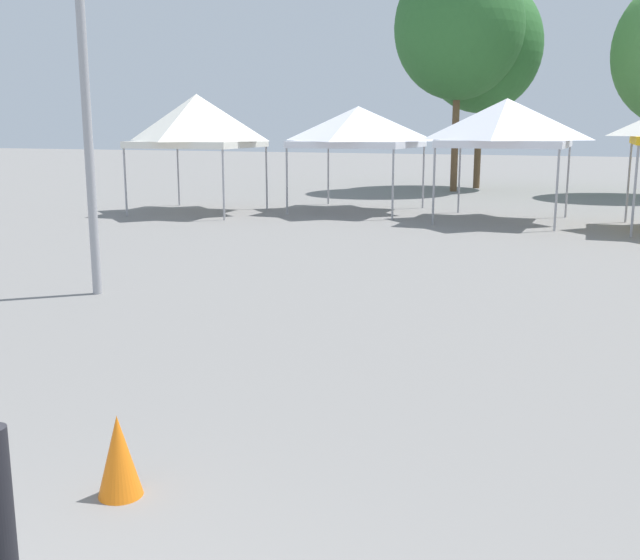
# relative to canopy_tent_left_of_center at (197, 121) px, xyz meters

# --- Properties ---
(canopy_tent_left_of_center) EXTENTS (3.56, 3.56, 3.55)m
(canopy_tent_left_of_center) POSITION_rel_canopy_tent_left_of_center_xyz_m (0.00, 0.00, 0.00)
(canopy_tent_left_of_center) COLOR #9E9EA3
(canopy_tent_left_of_center) RESTS_ON ground
(canopy_tent_far_right) EXTENTS (3.48, 3.48, 3.20)m
(canopy_tent_far_right) POSITION_rel_canopy_tent_left_of_center_xyz_m (4.40, 2.13, -0.18)
(canopy_tent_far_right) COLOR #9E9EA3
(canopy_tent_far_right) RESTS_ON ground
(canopy_tent_behind_right) EXTENTS (3.32, 3.32, 3.35)m
(canopy_tent_behind_right) POSITION_rel_canopy_tent_left_of_center_xyz_m (8.98, 1.33, -0.07)
(canopy_tent_behind_right) COLOR #9E9EA3
(canopy_tent_behind_right) RESTS_ON ground
(tree_behind_tents_left) EXTENTS (4.96, 4.96, 8.61)m
(tree_behind_tents_left) POSITION_rel_canopy_tent_left_of_center_xyz_m (6.11, 12.56, 3.11)
(tree_behind_tents_left) COLOR brown
(tree_behind_tents_left) RESTS_ON ground
(tree_behind_tents_right) EXTENTS (5.08, 5.08, 9.21)m
(tree_behind_tents_right) POSITION_rel_canopy_tent_left_of_center_xyz_m (5.55, 10.59, 3.64)
(tree_behind_tents_right) COLOR brown
(tree_behind_tents_right) RESTS_ON ground
(traffic_cone_lot_center) EXTENTS (0.32, 0.32, 0.61)m
(traffic_cone_lot_center) POSITION_rel_canopy_tent_left_of_center_xyz_m (9.04, -15.90, -2.46)
(traffic_cone_lot_center) COLOR orange
(traffic_cone_lot_center) RESTS_ON ground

